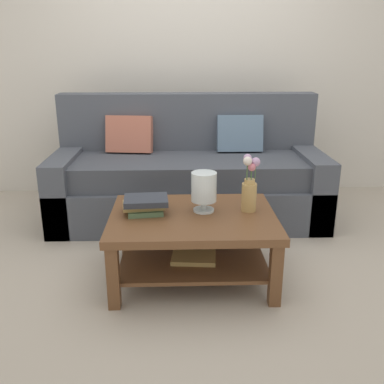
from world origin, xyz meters
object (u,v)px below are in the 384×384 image
couch (189,177)px  book_stack_main (145,204)px  glass_hurricane_vase (203,188)px  flower_pitcher (250,187)px  coffee_table (193,232)px

couch → book_stack_main: (-0.30, -1.06, 0.14)m
glass_hurricane_vase → flower_pitcher: size_ratio=0.69×
glass_hurricane_vase → book_stack_main: bearing=-177.0°
couch → flower_pitcher: bearing=-70.8°
coffee_table → flower_pitcher: 0.47m
coffee_table → book_stack_main: bearing=172.2°
coffee_table → flower_pitcher: flower_pitcher is taller
glass_hurricane_vase → flower_pitcher: flower_pitcher is taller
coffee_table → glass_hurricane_vase: size_ratio=4.05×
coffee_table → flower_pitcher: size_ratio=2.81×
couch → glass_hurricane_vase: bearing=-86.3°
coffee_table → glass_hurricane_vase: glass_hurricane_vase is taller
couch → flower_pitcher: size_ratio=6.16×
coffee_table → book_stack_main: 0.35m
couch → coffee_table: bearing=-90.1°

